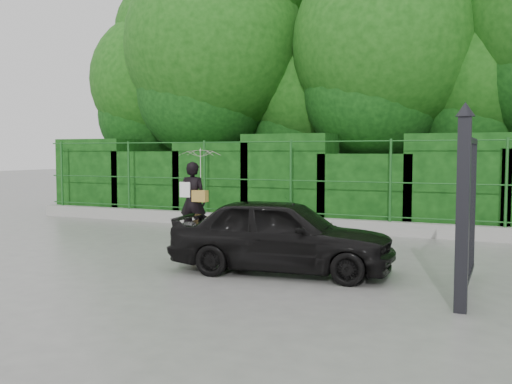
% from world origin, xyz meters
% --- Properties ---
extents(ground, '(80.00, 80.00, 0.00)m').
position_xyz_m(ground, '(0.00, 0.00, 0.00)').
color(ground, gray).
extents(kerb, '(14.00, 0.25, 0.30)m').
position_xyz_m(kerb, '(0.00, 4.50, 0.15)').
color(kerb, '#9E9E99').
rests_on(kerb, ground).
extents(fence, '(14.13, 0.06, 1.80)m').
position_xyz_m(fence, '(0.22, 4.50, 1.20)').
color(fence, '#1C561E').
rests_on(fence, kerb).
extents(hedge, '(14.20, 1.20, 2.26)m').
position_xyz_m(hedge, '(-0.06, 5.50, 1.02)').
color(hedge, black).
rests_on(hedge, ground).
extents(trees, '(17.10, 6.15, 8.08)m').
position_xyz_m(trees, '(1.14, 7.74, 4.62)').
color(trees, black).
rests_on(trees, ground).
extents(gate, '(0.22, 2.33, 2.36)m').
position_xyz_m(gate, '(4.60, -0.72, 1.19)').
color(gate, black).
rests_on(gate, ground).
extents(woman, '(0.91, 0.91, 1.90)m').
position_xyz_m(woman, '(-0.94, 2.49, 1.24)').
color(woman, black).
rests_on(woman, ground).
extents(car, '(3.47, 1.70, 1.14)m').
position_xyz_m(car, '(1.97, -0.02, 0.57)').
color(car, black).
rests_on(car, ground).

